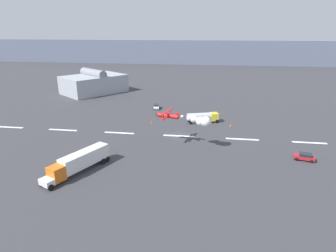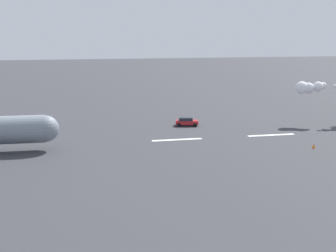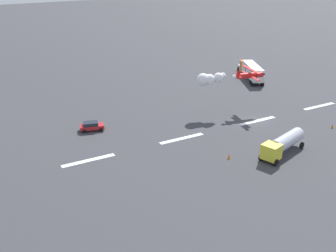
{
  "view_description": "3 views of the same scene",
  "coord_description": "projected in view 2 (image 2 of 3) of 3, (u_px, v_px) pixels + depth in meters",
  "views": [
    {
      "loc": [
        7.11,
        -68.01,
        25.89
      ],
      "look_at": [
        -2.05,
        -5.31,
        4.37
      ],
      "focal_mm": 30.53,
      "sensor_mm": 36.0,
      "label": 1
    },
    {
      "loc": [
        47.98,
        69.58,
        16.68
      ],
      "look_at": [
        33.09,
        0.0,
        2.25
      ],
      "focal_mm": 50.14,
      "sensor_mm": 36.0,
      "label": 2
    },
    {
      "loc": [
        47.78,
        52.29,
        27.62
      ],
      "look_at": [
        19.76,
        2.4,
        3.87
      ],
      "focal_mm": 44.23,
      "sensor_mm": 36.0,
      "label": 3
    }
  ],
  "objects": [
    {
      "name": "stunt_biplane_red",
      "position": [
        318.0,
        87.0,
        84.38
      ],
      "size": [
        13.15,
        6.92,
        2.51
      ],
      "color": "red"
    },
    {
      "name": "runway_stripe_4",
      "position": [
        271.0,
        135.0,
        76.59
      ],
      "size": [
        8.0,
        0.9,
        0.01
      ],
      "primitive_type": "cube",
      "color": "white",
      "rests_on": "ground"
    },
    {
      "name": "runway_stripe_5",
      "position": [
        177.0,
        140.0,
        73.35
      ],
      "size": [
        8.0,
        0.9,
        0.01
      ],
      "primitive_type": "cube",
      "color": "white",
      "rests_on": "ground"
    },
    {
      "name": "traffic_cone_far",
      "position": [
        314.0,
        146.0,
        67.89
      ],
      "size": [
        0.44,
        0.44,
        0.75
      ],
      "primitive_type": "cone",
      "color": "orange",
      "rests_on": "ground"
    },
    {
      "name": "followme_car_yellow",
      "position": [
        187.0,
        121.0,
        84.01
      ],
      "size": [
        4.34,
        2.85,
        1.52
      ],
      "color": "#B21E23",
      "rests_on": "ground"
    }
  ]
}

